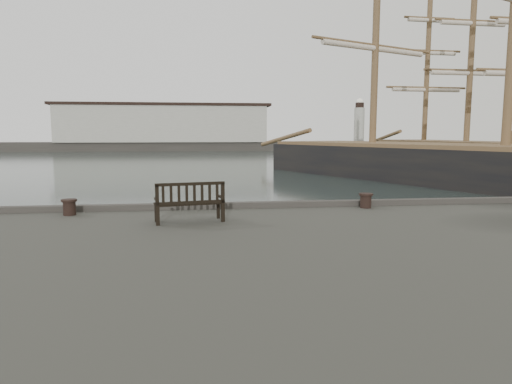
{
  "coord_description": "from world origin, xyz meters",
  "views": [
    {
      "loc": [
        -0.29,
        -14.1,
        3.85
      ],
      "look_at": [
        1.43,
        -0.5,
        2.1
      ],
      "focal_mm": 32.0,
      "sensor_mm": 36.0,
      "label": 1
    }
  ],
  "objects_px": {
    "bollard_left": "(69,207)",
    "tall_ship_far": "(465,160)",
    "bollard_right": "(366,201)",
    "tall_ship_main": "(503,176)",
    "bench": "(189,210)"
  },
  "relations": [
    {
      "from": "tall_ship_main",
      "to": "bollard_left",
      "type": "bearing_deg",
      "value": -170.41
    },
    {
      "from": "tall_ship_main",
      "to": "tall_ship_far",
      "type": "height_order",
      "value": "tall_ship_main"
    },
    {
      "from": "bollard_right",
      "to": "tall_ship_main",
      "type": "height_order",
      "value": "tall_ship_main"
    },
    {
      "from": "bench",
      "to": "tall_ship_far",
      "type": "xyz_separation_m",
      "value": [
        29.88,
        35.81,
        -1.0
      ]
    },
    {
      "from": "bollard_right",
      "to": "tall_ship_main",
      "type": "distance_m",
      "value": 23.24
    },
    {
      "from": "bollard_left",
      "to": "bollard_right",
      "type": "xyz_separation_m",
      "value": [
        8.81,
        0.19,
        0.0
      ]
    },
    {
      "from": "bench",
      "to": "bollard_left",
      "type": "distance_m",
      "value": 3.69
    },
    {
      "from": "tall_ship_far",
      "to": "bench",
      "type": "bearing_deg",
      "value": -132.25
    },
    {
      "from": "bollard_left",
      "to": "tall_ship_far",
      "type": "height_order",
      "value": "tall_ship_far"
    },
    {
      "from": "bollard_right",
      "to": "tall_ship_far",
      "type": "relative_size",
      "value": 0.01
    },
    {
      "from": "bollard_right",
      "to": "tall_ship_main",
      "type": "bearing_deg",
      "value": 44.98
    },
    {
      "from": "bollard_right",
      "to": "tall_ship_far",
      "type": "height_order",
      "value": "tall_ship_far"
    },
    {
      "from": "bollard_left",
      "to": "tall_ship_far",
      "type": "relative_size",
      "value": 0.01
    },
    {
      "from": "bollard_right",
      "to": "tall_ship_far",
      "type": "bearing_deg",
      "value": 54.4
    },
    {
      "from": "bollard_left",
      "to": "bollard_right",
      "type": "distance_m",
      "value": 8.81
    }
  ]
}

